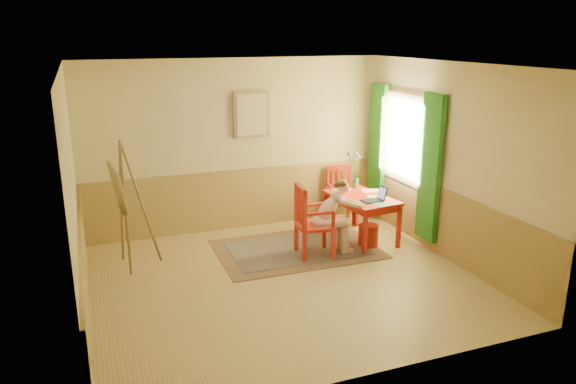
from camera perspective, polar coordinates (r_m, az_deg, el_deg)
name	(u,v)px	position (r m, az deg, el deg)	size (l,w,h in m)	color
room	(285,179)	(6.89, -0.32, 1.39)	(5.04, 4.54, 2.84)	tan
wainscot	(266,226)	(7.88, -2.34, -3.55)	(5.00, 4.50, 1.00)	tan
window	(403,152)	(8.93, 11.87, 4.13)	(0.12, 2.01, 2.20)	white
wall_portrait	(252,115)	(8.92, -3.81, 8.05)	(0.60, 0.05, 0.76)	#9B8554
rug	(297,249)	(8.36, 0.93, -5.96)	(2.42, 1.63, 0.02)	#8C7251
table	(361,202)	(8.62, 7.67, -1.02)	(0.86, 1.28, 0.72)	red
chair_left	(311,221)	(7.97, 2.44, -3.07)	(0.53, 0.51, 1.07)	red
chair_back	(340,194)	(9.52, 5.47, -0.23)	(0.50, 0.52, 0.96)	red
figure	(332,214)	(8.04, 4.66, -2.25)	(0.85, 0.39, 1.13)	beige
laptop	(375,198)	(8.37, 9.11, -0.64)	(0.36, 0.22, 0.22)	#1E2338
papers	(368,195)	(8.66, 8.35, -0.32)	(0.71, 1.19, 0.00)	white
vase	(355,171)	(9.00, 7.04, 2.15)	(0.21, 0.30, 0.60)	#3F724C
wastebasket	(368,235)	(8.54, 8.36, -4.51)	(0.31, 0.31, 0.33)	#A82B1A
easel	(121,193)	(7.75, -16.97, -0.15)	(0.64, 0.81, 1.82)	olive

